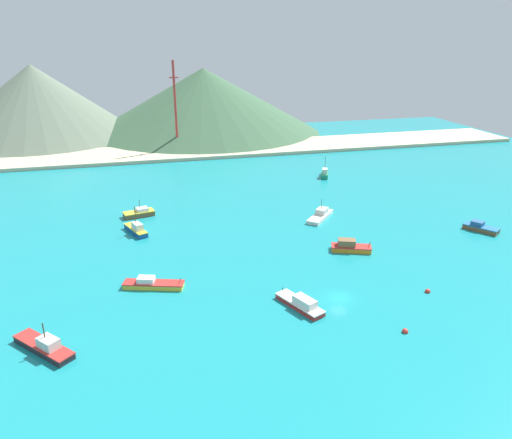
% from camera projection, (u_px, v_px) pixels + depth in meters
% --- Properties ---
extents(ground, '(260.00, 280.00, 0.50)m').
position_uv_depth(ground, '(286.00, 235.00, 111.81)').
color(ground, teal).
extents(fishing_boat_0, '(8.01, 4.86, 4.36)m').
position_uv_depth(fishing_boat_0, '(139.00, 213.00, 122.20)').
color(fishing_boat_0, brown).
rests_on(fishing_boat_0, ground).
extents(fishing_boat_1, '(9.37, 10.13, 4.83)m').
position_uv_depth(fishing_boat_1, '(45.00, 346.00, 70.14)').
color(fishing_boat_1, '#232328').
rests_on(fishing_boat_1, ground).
extents(fishing_boat_2, '(11.14, 5.85, 2.01)m').
position_uv_depth(fishing_boat_2, '(152.00, 284.00, 87.91)').
color(fishing_boat_2, gold).
rests_on(fishing_boat_2, ground).
extents(fishing_boat_3, '(4.75, 7.17, 6.71)m').
position_uv_depth(fishing_boat_3, '(325.00, 174.00, 155.75)').
color(fishing_boat_3, '#198466').
rests_on(fishing_boat_3, ground).
extents(fishing_boat_4, '(6.25, 9.94, 2.19)m').
position_uv_depth(fishing_boat_4, '(301.00, 304.00, 81.26)').
color(fishing_boat_4, red).
rests_on(fishing_boat_4, ground).
extents(fishing_boat_5, '(8.78, 5.87, 2.51)m').
position_uv_depth(fishing_boat_5, '(350.00, 247.00, 102.69)').
color(fishing_boat_5, orange).
rests_on(fishing_boat_5, ground).
extents(fishing_boat_6, '(9.46, 9.93, 4.97)m').
position_uv_depth(fishing_boat_6, '(321.00, 215.00, 121.01)').
color(fishing_boat_6, silver).
rests_on(fishing_boat_6, ground).
extents(fishing_boat_7, '(5.27, 8.87, 6.55)m').
position_uv_depth(fishing_boat_7, '(136.00, 229.00, 111.70)').
color(fishing_boat_7, '#14478C').
rests_on(fishing_boat_7, ground).
extents(fishing_boat_8, '(6.65, 8.04, 2.17)m').
position_uv_depth(fishing_boat_8, '(480.00, 227.00, 113.24)').
color(fishing_boat_8, brown).
rests_on(fishing_boat_8, ground).
extents(buoy_1, '(0.94, 0.94, 0.94)m').
position_uv_depth(buoy_1, '(428.00, 291.00, 86.40)').
color(buoy_1, red).
rests_on(buoy_1, ground).
extents(buoy_2, '(0.96, 0.96, 0.96)m').
position_uv_depth(buoy_2, '(405.00, 331.00, 74.78)').
color(buoy_2, red).
rests_on(buoy_2, ground).
extents(beach_strip, '(247.00, 25.43, 1.20)m').
position_uv_depth(beach_strip, '(217.00, 150.00, 189.80)').
color(beach_strip, '#C6B793').
rests_on(beach_strip, ground).
extents(hill_west, '(86.07, 86.07, 30.94)m').
position_uv_depth(hill_west, '(35.00, 102.00, 208.69)').
color(hill_west, '#60705B').
rests_on(hill_west, ground).
extents(hill_central, '(105.50, 105.50, 28.57)m').
position_uv_depth(hill_central, '(204.00, 101.00, 222.37)').
color(hill_central, '#3D6042').
rests_on(hill_central, ground).
extents(radio_tower, '(3.38, 2.71, 33.83)m').
position_uv_depth(radio_tower, '(175.00, 107.00, 182.83)').
color(radio_tower, '#B7332D').
rests_on(radio_tower, ground).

